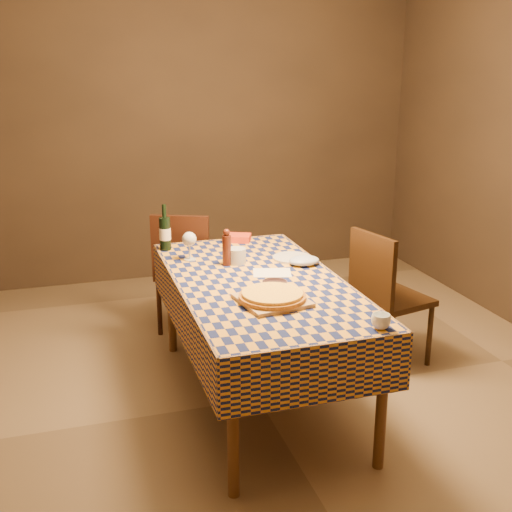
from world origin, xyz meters
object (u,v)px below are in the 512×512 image
dining_table (259,292)px  bowl (275,285)px  white_plate (292,258)px  pizza (272,295)px  cutting_board (272,300)px  wine_bottle (165,233)px  chair_right (384,291)px  chair_far (184,265)px

dining_table → bowl: 0.20m
dining_table → white_plate: white_plate is taller
dining_table → white_plate: (0.33, 0.33, 0.08)m
dining_table → pizza: (-0.04, -0.36, 0.11)m
cutting_board → bowl: size_ratio=2.36×
dining_table → pizza: bearing=-95.7°
cutting_board → wine_bottle: size_ratio=1.07×
pizza → bowl: size_ratio=3.30×
pizza → wine_bottle: bearing=108.4°
chair_right → bowl: bearing=-156.7°
white_plate → pizza: bearing=-117.8°
chair_far → chair_right: 1.49m
dining_table → cutting_board: 0.37m
chair_far → chair_right: (1.15, -0.93, 0.00)m
wine_bottle → bowl: bearing=-64.3°
pizza → cutting_board: bearing=-93.6°
cutting_board → wine_bottle: wine_bottle is taller
wine_bottle → chair_right: (1.35, -0.55, -0.36)m
dining_table → bowl: bowl is taller
white_plate → chair_right: bearing=-10.3°
wine_bottle → chair_right: wine_bottle is taller
bowl → wine_bottle: size_ratio=0.45×
cutting_board → chair_far: chair_far is taller
wine_bottle → chair_right: 1.50m
cutting_board → chair_right: bearing=30.7°
chair_far → chair_right: bearing=-39.0°
white_plate → chair_right: chair_right is taller
bowl → white_plate: (0.28, 0.50, -0.01)m
cutting_board → pizza: pizza is taller
chair_right → dining_table: bearing=-166.9°
bowl → chair_far: size_ratio=0.15×
dining_table → cutting_board: cutting_board is taller
chair_right → wine_bottle: bearing=157.7°
pizza → bowl: pizza is taller
white_plate → chair_right: size_ratio=0.27×
dining_table → bowl: size_ratio=13.16×
white_plate → chair_far: 1.02m
pizza → chair_right: chair_right is taller
bowl → chair_right: (0.89, 0.39, -0.27)m
pizza → white_plate: 0.78m
pizza → white_plate: size_ratio=1.86×
bowl → pizza: bearing=-112.0°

